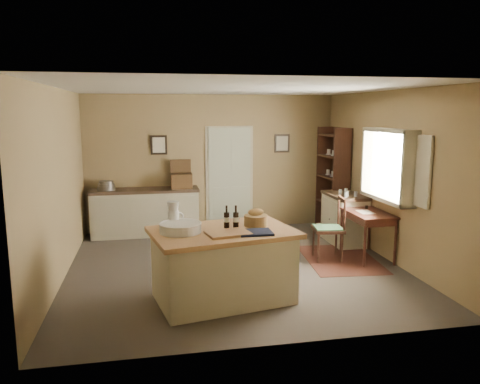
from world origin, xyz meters
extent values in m
plane|color=brown|center=(0.00, 0.00, 0.00)|extent=(5.00, 5.00, 0.00)
cube|color=olive|center=(0.00, 2.50, 1.35)|extent=(5.00, 0.10, 2.70)
cube|color=olive|center=(0.00, -2.50, 1.35)|extent=(5.00, 0.10, 2.70)
cube|color=olive|center=(-2.50, 0.00, 1.35)|extent=(0.10, 5.00, 2.70)
cube|color=olive|center=(2.50, 0.00, 1.35)|extent=(0.10, 5.00, 2.70)
plane|color=silver|center=(0.00, 0.00, 2.70)|extent=(5.00, 5.00, 0.00)
cube|color=#B2B89D|center=(0.35, 2.47, 1.05)|extent=(0.97, 0.06, 2.11)
cube|color=black|center=(-1.05, 2.48, 1.72)|extent=(0.32, 0.02, 0.38)
cube|color=beige|center=(-1.05, 2.47, 1.72)|extent=(0.24, 0.01, 0.30)
cube|color=black|center=(1.45, 2.48, 1.72)|extent=(0.32, 0.02, 0.38)
cube|color=beige|center=(1.45, 2.47, 1.72)|extent=(0.24, 0.01, 0.30)
cube|color=#B6AB92|center=(2.38, -0.20, 1.02)|extent=(0.25, 1.32, 0.06)
cube|color=#B6AB92|center=(2.38, -0.20, 2.08)|extent=(0.25, 1.32, 0.06)
cube|color=white|center=(2.50, -0.20, 1.55)|extent=(0.01, 1.20, 1.00)
cube|color=#B6AB92|center=(2.46, -1.02, 1.55)|extent=(0.04, 0.35, 1.00)
cube|color=#B6AB92|center=(2.46, 0.62, 1.55)|extent=(0.04, 0.35, 1.00)
cube|color=#B6AB92|center=(-0.37, -1.22, 0.42)|extent=(1.78, 1.30, 0.85)
cube|color=#9A6740|center=(-0.37, -1.22, 0.88)|extent=(1.93, 1.45, 0.06)
cylinder|color=white|center=(-0.90, -1.23, 0.96)|extent=(0.51, 0.51, 0.11)
cube|color=#9A6740|center=(-0.35, -1.44, 0.92)|extent=(0.56, 0.44, 0.03)
cube|color=black|center=(-0.01, -1.46, 0.92)|extent=(0.41, 0.33, 0.02)
cylinder|color=olive|center=(0.08, -1.08, 0.98)|extent=(0.30, 0.30, 0.14)
cylinder|color=black|center=(-0.31, -1.12, 1.05)|extent=(0.07, 0.07, 0.29)
cylinder|color=black|center=(-0.19, -1.14, 1.05)|extent=(0.07, 0.07, 0.29)
cube|color=#B6AB92|center=(-1.35, 2.20, 0.42)|extent=(2.02, 0.55, 0.85)
cube|color=#332319|center=(-1.35, 2.20, 0.88)|extent=(2.06, 0.58, 0.05)
cube|color=#452C17|center=(-0.64, 2.20, 1.04)|extent=(0.40, 0.30, 0.28)
cylinder|color=#59544F|center=(-2.06, 2.20, 0.99)|extent=(0.34, 0.34, 0.18)
cube|color=#4A2216|center=(1.75, 0.02, 0.00)|extent=(1.24, 1.69, 0.01)
cube|color=#361811|center=(2.20, 0.02, 0.75)|extent=(0.59, 0.96, 0.03)
cube|color=#361811|center=(2.20, 0.02, 0.68)|extent=(0.53, 0.90, 0.10)
cube|color=silver|center=(2.15, 0.02, 0.77)|extent=(0.22, 0.30, 0.01)
cylinder|color=black|center=(2.30, 0.29, 0.79)|extent=(0.05, 0.05, 0.05)
cylinder|color=#361811|center=(1.95, -0.42, 0.36)|extent=(0.04, 0.04, 0.72)
cylinder|color=#361811|center=(2.45, -0.42, 0.36)|extent=(0.04, 0.04, 0.72)
cylinder|color=#361811|center=(1.95, 0.47, 0.36)|extent=(0.04, 0.04, 0.72)
cylinder|color=#361811|center=(2.45, 0.47, 0.36)|extent=(0.04, 0.04, 0.72)
cube|color=#B6AB92|center=(2.20, 0.95, 0.42)|extent=(0.53, 0.96, 0.85)
cube|color=#332319|center=(2.20, 0.95, 0.88)|extent=(0.56, 1.00, 0.05)
cylinder|color=silver|center=(2.17, 0.80, 0.95)|extent=(0.23, 0.23, 0.09)
cube|color=black|center=(2.31, 1.37, 1.03)|extent=(0.35, 0.04, 2.06)
cube|color=black|center=(2.31, 2.26, 1.03)|extent=(0.35, 0.04, 2.06)
cube|color=black|center=(2.48, 1.81, 1.03)|extent=(0.02, 0.93, 2.06)
cube|color=black|center=(2.31, 1.81, 0.05)|extent=(0.35, 0.89, 0.03)
cube|color=black|center=(2.31, 1.81, 0.57)|extent=(0.35, 0.89, 0.03)
cube|color=black|center=(2.31, 1.81, 1.08)|extent=(0.35, 0.89, 0.03)
cube|color=black|center=(2.31, 1.81, 1.49)|extent=(0.35, 0.89, 0.03)
cube|color=black|center=(2.31, 1.81, 1.91)|extent=(0.35, 0.89, 0.03)
cylinder|color=white|center=(2.31, 1.81, 1.14)|extent=(0.12, 0.12, 0.11)
camera|label=1|loc=(-1.25, -6.81, 2.37)|focal=35.00mm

